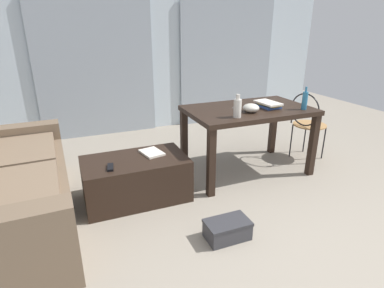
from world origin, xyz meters
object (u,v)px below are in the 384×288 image
magazine (152,153)px  shoebox (227,229)px  wire_chair (307,119)px  craft_table (248,117)px  couch (6,192)px  tv_remote_primary (110,167)px  bottle_far (305,100)px  scissors (236,107)px  bottle_near (237,108)px  bowl (251,108)px  coffee_table (136,179)px  book_stack (269,104)px

magazine → shoebox: (0.33, -0.95, -0.35)m
wire_chair → craft_table: bearing=-178.4°
couch → tv_remote_primary: 0.86m
couch → wire_chair: size_ratio=2.42×
bottle_far → scissors: bottle_far is taller
bottle_near → bowl: 0.26m
couch → bottle_near: (2.08, -0.14, 0.54)m
bottle_near → shoebox: bearing=-122.7°
bowl → scissors: bearing=96.5°
bottle_far → magazine: 1.69m
bottle_near → bottle_far: bearing=-0.6°
coffee_table → scissors: scissors is taller
bottle_far → scissors: bearing=148.1°
magazine → bottle_far: bearing=-19.9°
bottle_far → magazine: bottle_far is taller
craft_table → bottle_far: bottle_far is taller
book_stack → shoebox: (-1.00, -0.96, -0.70)m
scissors → bowl: bearing=-83.5°
couch → magazine: 1.28m
tv_remote_primary → shoebox: 1.13m
couch → book_stack: (2.60, 0.07, 0.48)m
scissors → bottle_far: bearing=-31.9°
book_stack → coffee_table: bearing=-177.0°
bottle_far → bowl: bearing=167.8°
wire_chair → couch: bearing=-177.4°
coffee_table → bottle_near: (1.00, -0.14, 0.63)m
coffee_table → book_stack: book_stack is taller
craft_table → wire_chair: 0.86m
bottle_near → bowl: bearing=26.6°
coffee_table → bottle_near: 1.19m
craft_table → magazine: size_ratio=5.57×
craft_table → tv_remote_primary: craft_table is taller
bowl → book_stack: (0.29, 0.10, -0.01)m
bottle_far → bowl: bottle_far is taller
wire_chair → bottle_near: bearing=-166.0°
bottle_near → bowl: (0.23, 0.12, -0.05)m
tv_remote_primary → craft_table: bearing=18.7°
book_stack → scissors: book_stack is taller
wire_chair → scissors: bearing=175.2°
bowl → craft_table: bearing=64.2°
couch → coffee_table: size_ratio=2.10×
tv_remote_primary → shoebox: size_ratio=0.41×
bottle_far → tv_remote_primary: size_ratio=1.68×
craft_table → bottle_near: bottle_near is taller
wire_chair → magazine: 1.97m
bottle_near → tv_remote_primary: (-1.24, 0.01, -0.42)m
bowl → wire_chair: bearing=10.6°
book_stack → craft_table: bearing=166.8°
wire_chair → bowl: size_ratio=4.99×
bowl → shoebox: 1.33m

